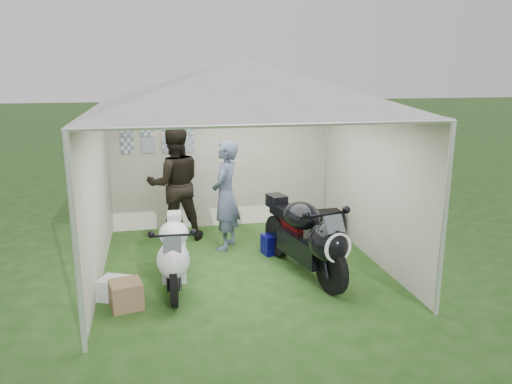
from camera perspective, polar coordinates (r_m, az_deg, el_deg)
ground at (r=7.54m, az=-1.67°, el=-8.30°), size 80.00×80.00×0.00m
canopy_tent at (r=7.02m, az=-1.87°, el=11.67°), size 5.66×5.66×3.00m
motorcycle_white at (r=6.70m, az=-9.34°, el=-6.79°), size 0.47×1.82×0.90m
motorcycle_black at (r=6.99m, az=5.88°, el=-4.99°), size 0.78×2.13×1.06m
paddock_stand at (r=7.95m, az=2.25°, el=-5.91°), size 0.46×0.34×0.31m
person_dark_jacket at (r=8.49m, az=-9.27°, el=0.90°), size 1.00×0.81×1.93m
person_blue_jacket at (r=7.97m, az=-3.49°, el=-0.37°), size 0.67×0.77×1.77m
equipment_box at (r=8.77m, az=8.22°, el=-3.63°), size 0.47×0.38×0.46m
crate_0 at (r=6.68m, az=-15.64°, el=-10.59°), size 0.50×0.45×0.27m
crate_1 at (r=6.41m, az=-14.62°, el=-11.29°), size 0.44×0.44×0.33m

